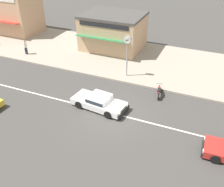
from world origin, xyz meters
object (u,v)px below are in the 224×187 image
street_clock (127,46)px  shopfront_mid_block (11,11)px  shopfront_corner_warung (113,31)px  pedestrian_far_end (25,46)px  motorcycle_0 (159,91)px  sedan_white_2 (99,102)px

street_clock → shopfront_mid_block: bearing=161.8°
street_clock → shopfront_mid_block: 19.16m
shopfront_corner_warung → shopfront_mid_block: shopfront_mid_block is taller
pedestrian_far_end → motorcycle_0: bearing=-8.4°
sedan_white_2 → pedestrian_far_end: pedestrian_far_end is taller
shopfront_corner_warung → shopfront_mid_block: (-14.40, 0.22, 0.63)m
motorcycle_0 → shopfront_corner_warung: 10.80m
motorcycle_0 → pedestrian_far_end: size_ratio=1.14×
street_clock → shopfront_corner_warung: (-3.80, 5.77, -0.95)m
sedan_white_2 → pedestrian_far_end: bearing=153.3°
pedestrian_far_end → shopfront_corner_warung: (7.95, 5.43, 1.02)m
street_clock → sedan_white_2: bearing=-91.8°
street_clock → shopfront_mid_block: shopfront_mid_block is taller
street_clock → shopfront_mid_block: size_ratio=0.55×
sedan_white_2 → street_clock: street_clock is taller
motorcycle_0 → pedestrian_far_end: bearing=171.6°
sedan_white_2 → pedestrian_far_end: 12.96m
sedan_white_2 → motorcycle_0: 5.18m
shopfront_corner_warung → shopfront_mid_block: 14.42m
shopfront_mid_block → shopfront_corner_warung: bearing=-0.9°
sedan_white_2 → street_clock: (0.17, 5.48, 2.51)m
motorcycle_0 → street_clock: 4.85m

